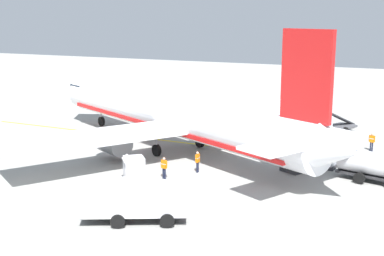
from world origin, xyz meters
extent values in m
cylinder|color=white|center=(29.22, 15.60, 3.50)|extent=(19.00, 34.10, 3.80)
cone|color=white|center=(37.52, 32.91, 3.50)|extent=(4.29, 3.73, 3.61)
cone|color=white|center=(20.74, -2.07, 3.90)|extent=(4.30, 4.28, 3.23)
cube|color=#192333|center=(36.57, 30.93, 4.36)|extent=(3.95, 3.56, 0.60)
cube|color=white|center=(20.11, 17.75, 2.83)|extent=(16.14, 12.48, 0.50)
cylinder|color=slate|center=(23.36, 18.19, 1.63)|extent=(3.37, 3.84, 2.20)
cube|color=white|center=(36.59, 9.84, 2.83)|extent=(16.68, 9.90, 0.50)
cylinder|color=slate|center=(34.90, 12.65, 1.63)|extent=(3.37, 3.84, 2.20)
cube|color=red|center=(22.08, 0.72, 8.65)|extent=(2.23, 4.12, 6.50)
cube|color=white|center=(22.08, 0.72, 3.90)|extent=(10.76, 7.38, 0.24)
cube|color=red|center=(29.22, 15.60, 2.46)|extent=(17.27, 30.77, 0.36)
cylinder|color=black|center=(35.13, 27.93, 0.55)|extent=(0.79, 1.14, 1.10)
cylinder|color=gray|center=(35.13, 27.93, 1.35)|extent=(0.20, 0.20, 0.50)
cylinder|color=black|center=(26.22, 15.37, 0.55)|extent=(0.79, 1.14, 1.10)
cylinder|color=gray|center=(26.22, 15.37, 1.35)|extent=(0.20, 0.20, 0.50)
cylinder|color=black|center=(30.91, 13.12, 0.55)|extent=(0.79, 1.14, 1.10)
cylinder|color=gray|center=(30.91, 13.12, 1.35)|extent=(0.20, 0.20, 0.50)
cube|color=silver|center=(13.10, 6.76, 1.50)|extent=(2.78, 2.61, 1.80)
cube|color=#192333|center=(13.49, 6.01, 1.86)|extent=(1.68, 0.93, 0.94)
cube|color=white|center=(11.56, 9.71, 1.61)|extent=(4.20, 5.33, 2.02)
cube|color=#262628|center=(11.98, 8.92, 0.52)|extent=(4.44, 6.62, 0.16)
cylinder|color=black|center=(13.94, 7.54, 0.45)|extent=(0.66, 0.93, 0.90)
cylinder|color=black|center=(11.99, 6.52, 0.45)|extent=(0.66, 0.93, 0.90)
cylinder|color=black|center=(12.54, 10.22, 0.45)|extent=(0.66, 0.93, 0.90)
cylinder|color=black|center=(10.59, 9.21, 0.45)|extent=(0.66, 0.93, 0.90)
cube|color=silver|center=(40.33, 3.48, 1.50)|extent=(2.58, 2.77, 1.80)
cube|color=#192333|center=(39.57, 3.85, 1.86)|extent=(0.88, 1.70, 0.94)
cube|color=#4C4C51|center=(43.18, 2.10, 0.72)|extent=(5.03, 3.96, 0.24)
cube|color=#2D2D33|center=(43.54, 1.92, 1.70)|extent=(4.58, 2.85, 1.98)
cube|color=#262628|center=(42.37, 2.49, 0.52)|extent=(6.36, 4.15, 0.16)
cylinder|color=black|center=(40.12, 2.36, 0.45)|extent=(0.93, 0.65, 0.90)
cylinder|color=black|center=(41.08, 4.34, 0.45)|extent=(0.93, 0.65, 0.90)
cylinder|color=black|center=(42.70, 1.11, 0.45)|extent=(0.93, 0.65, 0.90)
cylinder|color=black|center=(43.66, 3.09, 0.45)|extent=(0.93, 0.65, 0.90)
cylinder|color=silver|center=(27.06, -3.06, 1.50)|extent=(2.61, 4.32, 1.80)
cube|color=#262628|center=(26.87, -3.94, 0.52)|extent=(2.78, 6.23, 0.16)
cylinder|color=black|center=(28.13, -3.29, 0.45)|extent=(0.46, 0.94, 0.90)
cylinder|color=black|center=(25.98, -2.83, 0.45)|extent=(0.46, 0.94, 0.90)
cube|color=#333338|center=(27.09, 2.55, 0.15)|extent=(2.40, 2.40, 0.30)
cube|color=#B2B7C1|center=(27.09, 2.55, 1.01)|extent=(2.13, 2.13, 1.42)
cube|color=#B2B7C1|center=(26.84, 2.06, 1.57)|extent=(1.72, 1.30, 0.57)
cube|color=#333338|center=(18.97, 13.27, 0.15)|extent=(2.45, 2.45, 0.30)
cube|color=silver|center=(18.97, 13.27, 1.12)|extent=(2.17, 2.17, 1.65)
cube|color=silver|center=(18.61, 13.67, 1.80)|extent=(1.58, 1.50, 0.56)
cube|color=#333338|center=(29.37, 0.44, 0.15)|extent=(1.91, 1.91, 0.30)
cube|color=#B2B7C1|center=(29.37, 0.44, 1.00)|extent=(1.69, 1.69, 1.41)
cube|color=#B2B7C1|center=(28.84, 0.49, 1.56)|extent=(0.78, 1.62, 0.56)
cylinder|color=#191E33|center=(20.48, 11.32, 0.44)|extent=(0.14, 0.14, 0.88)
cylinder|color=#191E33|center=(20.51, 11.50, 0.44)|extent=(0.14, 0.14, 0.88)
cube|color=orange|center=(20.49, 11.41, 1.21)|extent=(0.29, 0.47, 0.66)
cube|color=silver|center=(20.49, 11.41, 1.24)|extent=(0.30, 0.48, 0.06)
sphere|color=tan|center=(20.49, 11.41, 1.66)|extent=(0.24, 0.24, 0.24)
cylinder|color=orange|center=(20.45, 11.15, 1.24)|extent=(0.09, 0.09, 0.63)
cylinder|color=orange|center=(20.54, 11.68, 1.24)|extent=(0.09, 0.09, 0.63)
cylinder|color=#191E33|center=(36.83, -2.28, 0.44)|extent=(0.14, 0.14, 0.88)
cylinder|color=#191E33|center=(36.78, -2.46, 0.44)|extent=(0.14, 0.14, 0.88)
cube|color=orange|center=(36.80, -2.37, 1.21)|extent=(0.34, 0.49, 0.66)
cube|color=silver|center=(36.80, -2.37, 1.24)|extent=(0.36, 0.50, 0.06)
sphere|color=tan|center=(36.80, -2.37, 1.66)|extent=(0.24, 0.24, 0.24)
cylinder|color=orange|center=(36.89, -2.11, 1.24)|extent=(0.09, 0.09, 0.63)
cylinder|color=orange|center=(36.72, -2.63, 1.24)|extent=(0.09, 0.09, 0.63)
cylinder|color=#191E33|center=(32.18, 9.94, 0.40)|extent=(0.14, 0.14, 0.80)
cylinder|color=#191E33|center=(32.01, 9.98, 0.40)|extent=(0.14, 0.14, 0.80)
cube|color=orange|center=(32.10, 9.96, 1.10)|extent=(0.48, 0.31, 0.60)
cube|color=silver|center=(32.10, 9.96, 1.13)|extent=(0.49, 0.32, 0.06)
sphere|color=tan|center=(32.10, 9.96, 1.51)|extent=(0.22, 0.22, 0.22)
cylinder|color=orange|center=(32.36, 9.90, 1.13)|extent=(0.09, 0.09, 0.57)
cylinder|color=orange|center=(31.83, 10.02, 1.13)|extent=(0.09, 0.09, 0.57)
cylinder|color=#191E33|center=(23.33, 9.75, 0.44)|extent=(0.14, 0.14, 0.89)
cylinder|color=#191E33|center=(23.15, 9.76, 0.44)|extent=(0.14, 0.14, 0.89)
cube|color=orange|center=(23.24, 9.76, 1.22)|extent=(0.45, 0.23, 0.66)
cube|color=silver|center=(23.24, 9.76, 1.25)|extent=(0.46, 0.24, 0.06)
sphere|color=tan|center=(23.24, 9.76, 1.67)|extent=(0.24, 0.24, 0.24)
cylinder|color=orange|center=(23.51, 9.75, 1.25)|extent=(0.09, 0.09, 0.63)
cylinder|color=orange|center=(22.97, 9.77, 1.25)|extent=(0.09, 0.09, 0.63)
cube|color=yellow|center=(31.92, 10.60, 0.01)|extent=(0.30, 60.00, 0.01)
camera|label=1|loc=(-14.32, -7.92, 12.81)|focal=48.60mm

